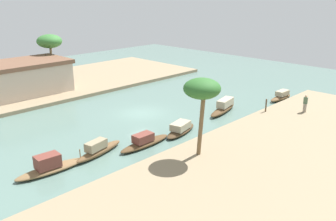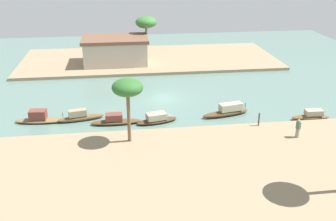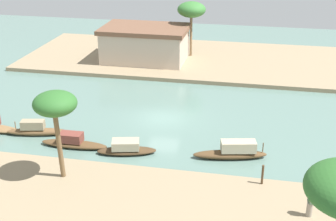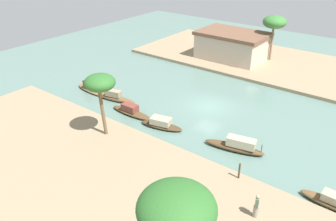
% 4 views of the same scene
% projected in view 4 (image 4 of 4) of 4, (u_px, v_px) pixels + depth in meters
% --- Properties ---
extents(river_water, '(70.60, 70.60, 0.00)m').
position_uv_depth(river_water, '(209.00, 106.00, 35.71)').
color(river_water, slate).
rests_on(river_water, ground).
extents(riverbank_left, '(37.94, 15.40, 0.40)m').
position_uv_depth(riverbank_left, '(90.00, 187.00, 24.12)').
color(riverbank_left, '#937F60').
rests_on(riverbank_left, ground).
extents(riverbank_right, '(37.94, 15.40, 0.40)m').
position_uv_depth(riverbank_right, '(270.00, 63.00, 47.11)').
color(riverbank_right, '#937F60').
rests_on(riverbank_right, ground).
extents(sampan_upstream_small, '(4.31, 2.15, 1.01)m').
position_uv_depth(sampan_upstream_small, '(161.00, 124.00, 31.68)').
color(sampan_upstream_small, '#47331E').
rests_on(sampan_upstream_small, river_water).
extents(sampan_foreground, '(3.93, 1.12, 1.04)m').
position_uv_depth(sampan_foreground, '(331.00, 202.00, 22.52)').
color(sampan_foreground, brown).
rests_on(sampan_foreground, river_water).
extents(sampan_midstream, '(5.19, 2.09, 1.27)m').
position_uv_depth(sampan_midstream, '(237.00, 146.00, 28.26)').
color(sampan_midstream, brown).
rests_on(sampan_midstream, river_water).
extents(sampan_near_left_bank, '(4.94, 1.18, 1.07)m').
position_uv_depth(sampan_near_left_bank, '(131.00, 111.00, 33.98)').
color(sampan_near_left_bank, brown).
rests_on(sampan_near_left_bank, river_water).
extents(sampan_with_red_awning, '(5.06, 1.59, 1.29)m').
position_uv_depth(sampan_with_red_awning, '(92.00, 88.00, 38.86)').
color(sampan_with_red_awning, brown).
rests_on(sampan_with_red_awning, river_water).
extents(sampan_with_tall_canopy, '(4.71, 1.81, 1.18)m').
position_uv_depth(sampan_with_tall_canopy, '(115.00, 97.00, 36.72)').
color(sampan_with_tall_canopy, brown).
rests_on(sampan_with_tall_canopy, river_water).
extents(person_on_near_bank, '(0.42, 0.44, 1.72)m').
position_uv_depth(person_on_near_bank, '(256.00, 207.00, 21.01)').
color(person_on_near_bank, gray).
rests_on(person_on_near_bank, riverbank_left).
extents(mooring_post, '(0.14, 0.14, 1.28)m').
position_uv_depth(mooring_post, '(239.00, 171.00, 24.40)').
color(mooring_post, '#4C3823').
rests_on(mooring_post, riverbank_left).
extents(palm_tree_left_near, '(2.60, 2.60, 5.68)m').
position_uv_depth(palm_tree_left_near, '(100.00, 84.00, 27.77)').
color(palm_tree_left_near, brown).
rests_on(palm_tree_left_near, riverbank_left).
extents(palm_tree_left_far, '(2.98, 2.98, 7.83)m').
position_uv_depth(palm_tree_left_far, '(177.00, 212.00, 12.33)').
color(palm_tree_left_far, brown).
rests_on(palm_tree_left_far, riverbank_left).
extents(palm_tree_right_tall, '(3.14, 3.14, 6.14)m').
position_uv_depth(palm_tree_right_tall, '(275.00, 22.00, 45.20)').
color(palm_tree_right_tall, '#7F6647').
rests_on(palm_tree_right_tall, riverbank_right).
extents(riverside_building, '(9.35, 6.36, 3.71)m').
position_uv_depth(riverside_building, '(232.00, 45.00, 47.44)').
color(riverside_building, '#C6B29E').
rests_on(riverside_building, riverbank_right).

